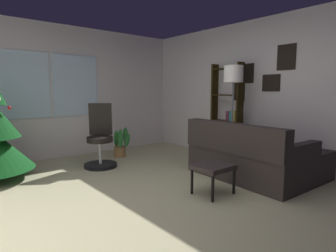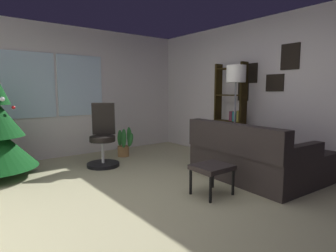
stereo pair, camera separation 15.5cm
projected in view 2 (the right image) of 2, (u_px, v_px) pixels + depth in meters
name	position (u px, v px, depth m)	size (l,w,h in m)	color
ground_plane	(160.00, 201.00, 3.50)	(4.77, 5.82, 0.10)	tan
wall_back_with_windows	(73.00, 92.00, 5.63)	(4.77, 0.12, 2.58)	silver
wall_right_with_frames	(274.00, 92.00, 4.81)	(0.12, 5.82, 2.58)	silver
couch	(262.00, 159.00, 4.18)	(1.72, 1.81, 0.86)	#2C2624
footstool	(212.00, 169.00, 3.53)	(0.47, 0.41, 0.39)	#2C2624
gift_box_red	(19.00, 162.00, 4.89)	(0.36, 0.29, 0.15)	red
office_chair	(103.00, 141.00, 4.91)	(0.58, 0.59, 1.11)	black
bookshelf	(230.00, 119.00, 5.27)	(0.18, 0.64, 1.83)	black
floor_lamp	(236.00, 83.00, 4.66)	(0.32, 0.32, 1.74)	slate
potted_plant	(125.00, 144.00, 5.59)	(0.34, 0.37, 0.60)	#96683E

